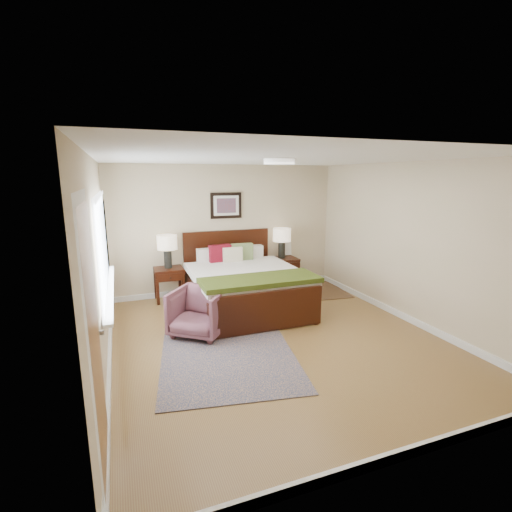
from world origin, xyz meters
name	(u,v)px	position (x,y,z in m)	size (l,w,h in m)	color
floor	(277,339)	(0.00, 0.00, 0.00)	(5.00, 5.00, 0.00)	brown
back_wall	(227,229)	(0.00, 2.50, 1.25)	(4.50, 0.04, 2.50)	#C9B292
front_wall	(414,317)	(0.00, -2.50, 1.25)	(4.50, 0.04, 2.50)	#C9B292
left_wall	(99,267)	(-2.25, 0.00, 1.25)	(0.04, 5.00, 2.50)	#C9B292
right_wall	(409,243)	(2.25, 0.00, 1.25)	(0.04, 5.00, 2.50)	#C9B292
ceiling	(279,158)	(0.00, 0.00, 2.50)	(4.50, 5.00, 0.02)	white
window	(105,246)	(-2.20, 0.70, 1.38)	(0.11, 2.72, 1.32)	silver
door	(95,344)	(-2.23, -1.75, 1.07)	(0.06, 1.00, 2.18)	silver
ceil_fixture	(279,161)	(0.00, 0.00, 2.47)	(0.44, 0.44, 0.08)	white
bed	(244,277)	(-0.02, 1.39, 0.56)	(1.85, 2.25, 1.21)	#331607
wall_art	(226,206)	(-0.02, 2.47, 1.72)	(0.62, 0.05, 0.50)	black
nightstand_left	(169,275)	(-1.20, 2.25, 0.49)	(0.52, 0.47, 0.62)	#331607
nightstand_right	(282,270)	(1.09, 2.26, 0.38)	(0.63, 0.48, 0.63)	#331607
lamp_left	(167,245)	(-1.20, 2.27, 1.05)	(0.36, 0.36, 0.61)	black
lamp_right	(282,237)	(1.09, 2.27, 1.06)	(0.36, 0.36, 0.61)	black
armchair	(199,312)	(-0.99, 0.55, 0.34)	(0.73, 0.76, 0.69)	brown
rug_persian	(227,351)	(-0.78, -0.13, 0.01)	(1.68, 2.38, 0.01)	#0E2146
rug_navy	(322,290)	(1.80, 1.80, 0.01)	(0.81, 1.21, 0.01)	black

